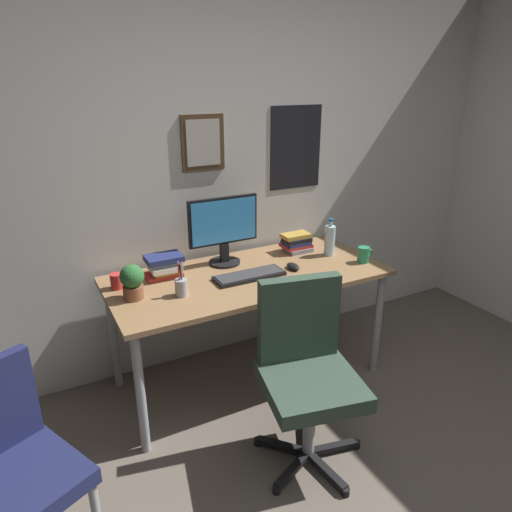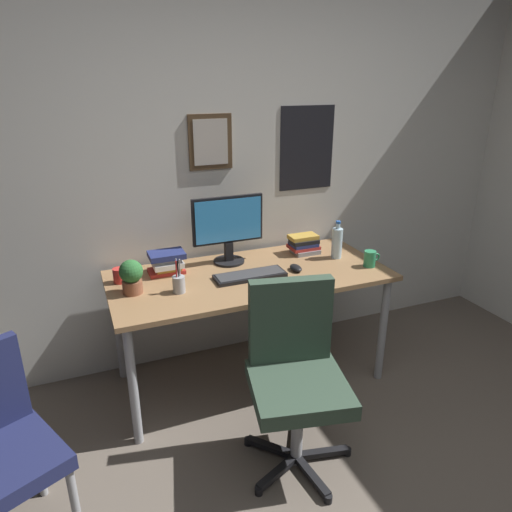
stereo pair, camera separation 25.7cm
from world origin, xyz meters
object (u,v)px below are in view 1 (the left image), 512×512
object	(u,v)px
monitor	(224,228)
coffee_mug_far	(364,255)
office_chair	(306,364)
side_chair	(8,463)
computer_mouse	(293,266)
book_stack_right	(164,266)
book_stack_left	(297,243)
pen_cup	(181,286)
coffee_mug_near	(117,281)
potted_plant	(132,281)
keyboard	(249,276)
water_bottle	(330,240)

from	to	relation	value
monitor	coffee_mug_far	bearing A→B (deg)	-26.62
office_chair	side_chair	bearing A→B (deg)	179.22
computer_mouse	book_stack_right	xyz separation A→B (m)	(-0.75, 0.26, 0.05)
coffee_mug_far	book_stack_left	world-z (taller)	book_stack_left
book_stack_left	book_stack_right	xyz separation A→B (m)	(-0.94, -0.01, 0.01)
side_chair	pen_cup	size ratio (longest dim) A/B	4.38
coffee_mug_far	pen_cup	distance (m)	1.21
coffee_mug_near	pen_cup	world-z (taller)	pen_cup
office_chair	coffee_mug_far	distance (m)	0.98
coffee_mug_far	book_stack_right	bearing A→B (deg)	163.09
potted_plant	book_stack_left	size ratio (longest dim) A/B	0.99
monitor	keyboard	bearing A→B (deg)	-82.42
coffee_mug_near	keyboard	bearing A→B (deg)	-16.49
water_bottle	coffee_mug_near	distance (m)	1.39
office_chair	book_stack_left	size ratio (longest dim) A/B	4.83
monitor	coffee_mug_near	bearing A→B (deg)	-174.53
coffee_mug_near	coffee_mug_far	size ratio (longest dim) A/B	0.97
water_bottle	pen_cup	bearing A→B (deg)	-172.88
pen_cup	water_bottle	bearing A→B (deg)	7.12
monitor	water_bottle	bearing A→B (deg)	-15.42
coffee_mug_far	book_stack_left	distance (m)	0.46
keyboard	computer_mouse	xyz separation A→B (m)	(0.30, -0.01, 0.01)
keyboard	book_stack_left	world-z (taller)	book_stack_left
side_chair	book_stack_left	xyz separation A→B (m)	(1.85, 0.88, 0.31)
office_chair	coffee_mug_far	xyz separation A→B (m)	(0.78, 0.53, 0.27)
side_chair	monitor	world-z (taller)	monitor
office_chair	water_bottle	size ratio (longest dim) A/B	3.76
keyboard	water_bottle	distance (m)	0.66
coffee_mug_near	book_stack_left	distance (m)	1.22
monitor	book_stack_left	xyz separation A→B (m)	(0.53, -0.03, -0.18)
side_chair	coffee_mug_far	xyz separation A→B (m)	(2.12, 0.51, 0.30)
monitor	computer_mouse	size ratio (longest dim) A/B	4.18
coffee_mug_near	pen_cup	size ratio (longest dim) A/B	0.55
water_bottle	monitor	bearing A→B (deg)	164.58
coffee_mug_far	pen_cup	xyz separation A→B (m)	(-1.21, 0.08, 0.00)
keyboard	book_stack_left	size ratio (longest dim) A/B	2.18
book_stack_left	side_chair	bearing A→B (deg)	-154.49
potted_plant	book_stack_right	bearing A→B (deg)	40.71
monitor	book_stack_right	world-z (taller)	monitor
pen_cup	book_stack_right	world-z (taller)	pen_cup
monitor	book_stack_right	xyz separation A→B (m)	(-0.41, -0.03, -0.17)
side_chair	book_stack_left	world-z (taller)	side_chair
monitor	water_bottle	world-z (taller)	monitor
coffee_mug_far	office_chair	bearing A→B (deg)	-145.99
monitor	potted_plant	size ratio (longest dim) A/B	2.36
book_stack_right	side_chair	bearing A→B (deg)	-136.08
monitor	book_stack_left	distance (m)	0.56
keyboard	pen_cup	distance (m)	0.45
potted_plant	book_stack_right	distance (m)	0.31
side_chair	pen_cup	distance (m)	1.13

